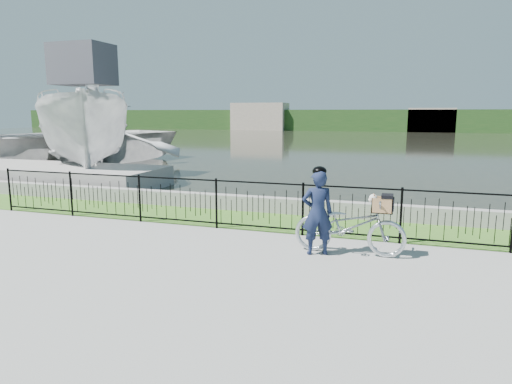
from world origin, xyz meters
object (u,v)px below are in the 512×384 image
(bicycle_rig, at_px, (350,225))
(boat_near, at_px, (87,131))
(boat_far, at_px, (65,140))
(dock, at_px, (33,175))
(cyclist, at_px, (317,211))

(bicycle_rig, relative_size, boat_near, 0.22)
(bicycle_rig, xyz_separation_m, boat_far, (-15.53, 10.60, 0.69))
(dock, xyz_separation_m, boat_near, (0.63, 2.34, 1.53))
(dock, height_order, bicycle_rig, bicycle_rig)
(cyclist, relative_size, boat_near, 0.18)
(bicycle_rig, height_order, boat_near, boat_near)
(boat_far, bearing_deg, boat_near, -39.68)
(dock, height_order, boat_near, boat_near)
(boat_near, bearing_deg, dock, -105.13)
(dock, xyz_separation_m, boat_far, (-3.42, 5.70, 0.89))
(dock, relative_size, boat_far, 0.71)
(dock, distance_m, boat_far, 6.71)
(dock, bearing_deg, boat_far, 120.93)
(dock, xyz_separation_m, cyclist, (11.54, -5.11, 0.47))
(bicycle_rig, xyz_separation_m, boat_near, (-11.48, 7.24, 1.33))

